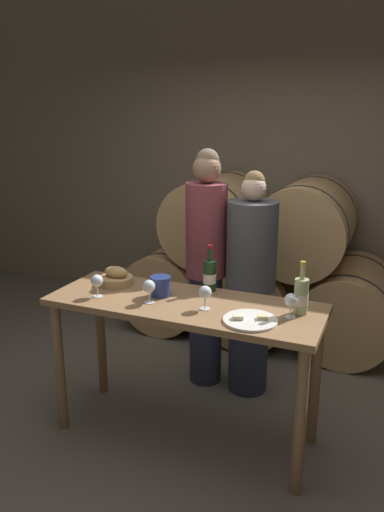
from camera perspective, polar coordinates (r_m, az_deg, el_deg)
name	(u,v)px	position (r m, az deg, el deg)	size (l,w,h in m)	color
ground_plane	(185,433)	(3.41, -0.83, -19.60)	(10.00, 10.00, 0.00)	#665E51
stone_wall_back	(279,155)	(4.97, 9.97, 11.33)	(10.00, 0.12, 3.20)	#7F705B
barrel_stack	(259,266)	(4.56, 7.64, -1.12)	(2.40, 0.98, 1.45)	tan
tasting_table	(184,323)	(3.03, -0.89, -7.70)	(1.64, 0.60, 0.91)	olive
person_left	(206,266)	(3.62, 1.62, -1.16)	(0.30, 0.30, 1.76)	#2D334C
person_right	(250,285)	(3.55, 6.69, -3.32)	(0.35, 0.35, 1.62)	#2D334C
wine_bottle_red	(210,275)	(3.13, 2.03, -2.22)	(0.08, 0.08, 0.30)	#193819
wine_bottle_white	(301,296)	(2.84, 12.36, -4.48)	(0.08, 0.08, 0.30)	#ADBC7F
blue_crock	(160,285)	(3.05, -3.62, -3.37)	(0.13, 0.13, 0.12)	navy
bread_basket	(116,278)	(3.28, -8.65, -2.50)	(0.22, 0.22, 0.12)	tan
cheese_plate	(250,320)	(2.72, 6.68, -7.28)	(0.30, 0.30, 0.04)	white
wine_glass_far_left	(97,281)	(3.07, -10.82, -2.85)	(0.08, 0.08, 0.14)	white
wine_glass_left	(149,287)	(2.93, -4.95, -3.53)	(0.08, 0.08, 0.14)	white
wine_glass_center	(205,293)	(2.83, 1.51, -4.23)	(0.08, 0.08, 0.14)	white
wine_glass_right	(291,301)	(2.77, 11.28, -5.02)	(0.08, 0.08, 0.14)	white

